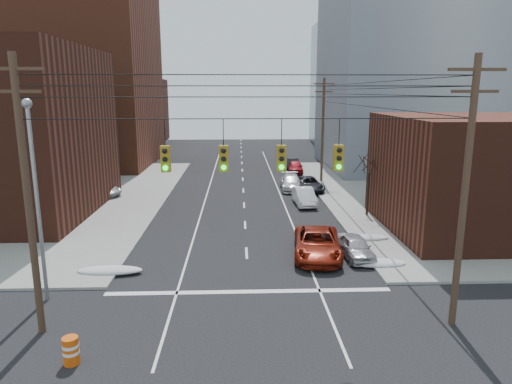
{
  "coord_description": "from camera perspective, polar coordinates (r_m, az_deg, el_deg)",
  "views": [
    {
      "loc": [
        -0.43,
        -14.26,
        9.58
      ],
      "look_at": [
        0.71,
        15.63,
        3.0
      ],
      "focal_mm": 32.0,
      "sensor_mm": 36.0,
      "label": 1
    }
  ],
  "objects": [
    {
      "name": "building_brick_far",
      "position": [
        91.96,
        -18.6,
        9.54
      ],
      "size": [
        22.0,
        18.0,
        12.0
      ],
      "primitive_type": "cube",
      "color": "#482015",
      "rests_on": "ground"
    },
    {
      "name": "building_office",
      "position": [
        62.5,
        19.48,
        14.4
      ],
      "size": [
        22.0,
        20.0,
        25.0
      ],
      "primitive_type": "cube",
      "color": "gray",
      "rests_on": "ground"
    },
    {
      "name": "traffic_signals",
      "position": [
        17.41,
        -0.44,
        4.43
      ],
      "size": [
        17.0,
        0.42,
        2.02
      ],
      "color": "black",
      "rests_on": "ground"
    },
    {
      "name": "parked_car_b",
      "position": [
        39.62,
        6.05,
        -0.57
      ],
      "size": [
        1.78,
        4.53,
        1.47
      ],
      "primitive_type": "imported",
      "rotation": [
        0.0,
        0.0,
        0.05
      ],
      "color": "white",
      "rests_on": "ground"
    },
    {
      "name": "street_light",
      "position": [
        22.56,
        -25.85,
        0.83
      ],
      "size": [
        0.44,
        0.44,
        9.32
      ],
      "color": "gray",
      "rests_on": "ground"
    },
    {
      "name": "building_storefront",
      "position": [
        35.87,
        28.78,
        1.91
      ],
      "size": [
        16.0,
        12.0,
        8.0
      ],
      "primitive_type": "cube",
      "color": "#482015",
      "rests_on": "ground"
    },
    {
      "name": "lot_car_c",
      "position": [
        43.18,
        -26.19,
        -0.54
      ],
      "size": [
        5.01,
        2.34,
        1.42
      ],
      "primitive_type": "imported",
      "rotation": [
        0.0,
        0.0,
        1.5
      ],
      "color": "black",
      "rests_on": "sidewalk_nw"
    },
    {
      "name": "building_brick_tall",
      "position": [
        66.79,
        -23.83,
        16.05
      ],
      "size": [
        24.0,
        20.0,
        30.0
      ],
      "primitive_type": "cube",
      "color": "brown",
      "rests_on": "ground"
    },
    {
      "name": "lot_car_a",
      "position": [
        43.06,
        -21.05,
        -0.24
      ],
      "size": [
        3.95,
        2.16,
        1.23
      ],
      "primitive_type": "imported",
      "rotation": [
        0.0,
        0.0,
        1.33
      ],
      "color": "white",
      "rests_on": "sidewalk_nw"
    },
    {
      "name": "building_glass",
      "position": [
        87.74,
        14.35,
        12.96
      ],
      "size": [
        20.0,
        18.0,
        22.0
      ],
      "primitive_type": "cube",
      "color": "gray",
      "rests_on": "ground"
    },
    {
      "name": "snow_east_far",
      "position": [
        30.79,
        12.71,
        -5.63
      ],
      "size": [
        4.0,
        1.08,
        0.42
      ],
      "primitive_type": "ellipsoid",
      "color": "silver",
      "rests_on": "ground"
    },
    {
      "name": "parked_car_e",
      "position": [
        55.15,
        4.96,
        3.14
      ],
      "size": [
        2.06,
        4.46,
        1.48
      ],
      "primitive_type": "imported",
      "rotation": [
        0.0,
        0.0,
        -0.07
      ],
      "color": "maroon",
      "rests_on": "ground"
    },
    {
      "name": "parked_car_a",
      "position": [
        27.63,
        12.33,
        -6.74
      ],
      "size": [
        1.84,
        3.96,
        1.31
      ],
      "primitive_type": "imported",
      "rotation": [
        0.0,
        0.0,
        0.08
      ],
      "color": "#BBBABF",
      "rests_on": "ground"
    },
    {
      "name": "parked_car_d",
      "position": [
        45.59,
        4.44,
        1.19
      ],
      "size": [
        2.23,
        5.17,
        1.48
      ],
      "primitive_type": "imported",
      "rotation": [
        0.0,
        0.0,
        -0.03
      ],
      "color": "silver",
      "rests_on": "ground"
    },
    {
      "name": "snow_ne",
      "position": [
        26.72,
        15.18,
        -8.58
      ],
      "size": [
        3.0,
        1.08,
        0.42
      ],
      "primitive_type": "ellipsoid",
      "color": "silver",
      "rests_on": "ground"
    },
    {
      "name": "snow_nw",
      "position": [
        26.03,
        -17.81,
        -9.32
      ],
      "size": [
        3.5,
        1.08,
        0.42
      ],
      "primitive_type": "ellipsoid",
      "color": "silver",
      "rests_on": "ground"
    },
    {
      "name": "utility_pole_left",
      "position": [
        19.43,
        -26.68,
        -0.2
      ],
      "size": [
        2.2,
        0.28,
        11.0
      ],
      "color": "#473323",
      "rests_on": "ground"
    },
    {
      "name": "utility_pole_right",
      "position": [
        19.8,
        24.66,
        0.2
      ],
      "size": [
        2.2,
        0.28,
        11.0
      ],
      "color": "#473323",
      "rests_on": "ground"
    },
    {
      "name": "red_pickup",
      "position": [
        27.39,
        7.66,
        -6.39
      ],
      "size": [
        3.36,
        6.08,
        1.61
      ],
      "primitive_type": "imported",
      "rotation": [
        0.0,
        0.0,
        -0.12
      ],
      "color": "maroon",
      "rests_on": "ground"
    },
    {
      "name": "utility_pole_far",
      "position": [
        49.23,
        8.35,
        7.86
      ],
      "size": [
        2.2,
        0.28,
        11.0
      ],
      "color": "#473323",
      "rests_on": "ground"
    },
    {
      "name": "lot_car_d",
      "position": [
        43.91,
        -26.47,
        -0.37
      ],
      "size": [
        4.29,
        2.02,
        1.42
      ],
      "primitive_type": "imported",
      "rotation": [
        0.0,
        0.0,
        1.66
      ],
      "color": "#B4B4B9",
      "rests_on": "sidewalk_nw"
    },
    {
      "name": "parked_car_c",
      "position": [
        45.05,
        6.57,
        0.97
      ],
      "size": [
        2.78,
        5.29,
        1.42
      ],
      "primitive_type": "imported",
      "rotation": [
        0.0,
        0.0,
        0.09
      ],
      "color": "black",
      "rests_on": "ground"
    },
    {
      "name": "bare_tree",
      "position": [
        36.42,
        13.82,
        0.55
      ],
      "size": [
        2.09,
        2.2,
        4.93
      ],
      "color": "black",
      "rests_on": "ground"
    },
    {
      "name": "construction_barrel",
      "position": [
        18.52,
        -22.13,
        -17.85
      ],
      "size": [
        0.71,
        0.71,
        1.03
      ],
      "rotation": [
        0.0,
        0.0,
        -0.25
      ],
      "color": "#D84F0B",
      "rests_on": "ground"
    },
    {
      "name": "lot_car_b",
      "position": [
        44.62,
        -19.07,
        0.32
      ],
      "size": [
        4.85,
        3.63,
        1.22
      ],
      "primitive_type": "imported",
      "rotation": [
        0.0,
        0.0,
        1.16
      ],
      "color": "#B5B5BA",
      "rests_on": "sidewalk_nw"
    },
    {
      "name": "parked_car_f",
      "position": [
        57.8,
        4.63,
        3.52
      ],
      "size": [
        1.98,
        4.34,
        1.38
      ],
      "primitive_type": "imported",
      "rotation": [
        0.0,
        0.0,
        -0.13
      ],
      "color": "black",
      "rests_on": "ground"
    },
    {
      "name": "ground",
      "position": [
        17.19,
        -0.42,
        -21.48
      ],
      "size": [
        160.0,
        160.0,
        0.0
      ],
      "primitive_type": "plane",
      "color": "black",
      "rests_on": "ground"
    }
  ]
}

